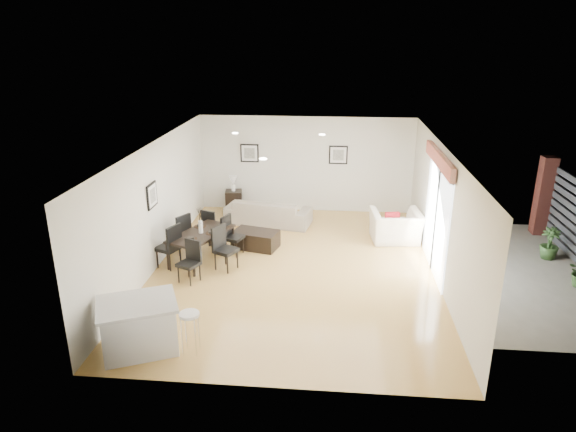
# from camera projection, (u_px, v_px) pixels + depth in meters

# --- Properties ---
(ground) EXTENTS (8.00, 8.00, 0.00)m
(ground) POSITION_uv_depth(u_px,v_px,m) (294.00, 269.00, 11.17)
(ground) COLOR tan
(ground) RESTS_ON ground
(wall_back) EXTENTS (6.00, 0.04, 2.70)m
(wall_back) POSITION_uv_depth(u_px,v_px,m) (306.00, 164.00, 14.47)
(wall_back) COLOR silver
(wall_back) RESTS_ON ground
(wall_front) EXTENTS (6.00, 0.04, 2.70)m
(wall_front) POSITION_uv_depth(u_px,v_px,m) (271.00, 305.00, 6.97)
(wall_front) COLOR silver
(wall_front) RESTS_ON ground
(wall_left) EXTENTS (0.04, 8.00, 2.70)m
(wall_left) POSITION_uv_depth(u_px,v_px,m) (155.00, 206.00, 10.98)
(wall_left) COLOR silver
(wall_left) RESTS_ON ground
(wall_right) EXTENTS (0.04, 8.00, 2.70)m
(wall_right) POSITION_uv_depth(u_px,v_px,m) (441.00, 215.00, 10.46)
(wall_right) COLOR silver
(wall_right) RESTS_ON ground
(ceiling) EXTENTS (6.00, 8.00, 0.02)m
(ceiling) POSITION_uv_depth(u_px,v_px,m) (295.00, 147.00, 10.27)
(ceiling) COLOR white
(ceiling) RESTS_ON wall_back
(sofa) EXTENTS (2.38, 1.27, 0.66)m
(sofa) POSITION_uv_depth(u_px,v_px,m) (268.00, 212.00, 13.74)
(sofa) COLOR gray
(sofa) RESTS_ON ground
(armchair) EXTENTS (1.28, 1.14, 0.76)m
(armchair) POSITION_uv_depth(u_px,v_px,m) (396.00, 226.00, 12.54)
(armchair) COLOR white
(armchair) RESTS_ON ground
(courtyard_plant_b) EXTENTS (0.54, 0.54, 0.73)m
(courtyard_plant_b) POSITION_uv_depth(u_px,v_px,m) (550.00, 243.00, 11.58)
(courtyard_plant_b) COLOR #2F4E21
(courtyard_plant_b) RESTS_ON ground
(dining_table) EXTENTS (1.35, 1.78, 0.67)m
(dining_table) POSITION_uv_depth(u_px,v_px,m) (201.00, 236.00, 11.40)
(dining_table) COLOR black
(dining_table) RESTS_ON ground
(dining_chair_wnear) EXTENTS (0.58, 0.58, 0.99)m
(dining_chair_wnear) POSITION_uv_depth(u_px,v_px,m) (171.00, 244.00, 11.06)
(dining_chair_wnear) COLOR black
(dining_chair_wnear) RESTS_ON ground
(dining_chair_wfar) EXTENTS (0.58, 0.58, 0.95)m
(dining_chair_wfar) POSITION_uv_depth(u_px,v_px,m) (181.00, 232.00, 11.81)
(dining_chair_wfar) COLOR black
(dining_chair_wfar) RESTS_ON ground
(dining_chair_enear) EXTENTS (0.59, 0.59, 0.97)m
(dining_chair_enear) POSITION_uv_depth(u_px,v_px,m) (223.00, 245.00, 11.03)
(dining_chair_enear) COLOR black
(dining_chair_enear) RESTS_ON ground
(dining_chair_efar) EXTENTS (0.52, 0.52, 0.92)m
(dining_chair_efar) POSITION_uv_depth(u_px,v_px,m) (230.00, 233.00, 11.77)
(dining_chair_efar) COLOR black
(dining_chair_efar) RESTS_ON ground
(dining_chair_head) EXTENTS (0.52, 0.52, 0.88)m
(dining_chair_head) POSITION_uv_depth(u_px,v_px,m) (191.00, 259.00, 10.50)
(dining_chair_head) COLOR black
(dining_chair_head) RESTS_ON ground
(dining_chair_foot) EXTENTS (0.50, 0.50, 0.86)m
(dining_chair_foot) POSITION_uv_depth(u_px,v_px,m) (211.00, 225.00, 12.37)
(dining_chair_foot) COLOR black
(dining_chair_foot) RESTS_ON ground
(vase) EXTENTS (0.64, 1.04, 0.59)m
(vase) POSITION_uv_depth(u_px,v_px,m) (200.00, 222.00, 11.29)
(vase) COLOR white
(vase) RESTS_ON dining_table
(coffee_table) EXTENTS (1.16, 0.86, 0.41)m
(coffee_table) POSITION_uv_depth(u_px,v_px,m) (256.00, 239.00, 12.22)
(coffee_table) COLOR black
(coffee_table) RESTS_ON ground
(side_table) EXTENTS (0.52, 0.52, 0.62)m
(side_table) POSITION_uv_depth(u_px,v_px,m) (234.00, 201.00, 14.69)
(side_table) COLOR black
(side_table) RESTS_ON ground
(table_lamp) EXTENTS (0.23, 0.23, 0.43)m
(table_lamp) POSITION_uv_depth(u_px,v_px,m) (233.00, 181.00, 14.49)
(table_lamp) COLOR white
(table_lamp) RESTS_ON side_table
(cushion) EXTENTS (0.35, 0.17, 0.34)m
(cushion) POSITION_uv_depth(u_px,v_px,m) (392.00, 219.00, 12.38)
(cushion) COLOR #A7151D
(cushion) RESTS_ON armchair
(kitchen_island) EXTENTS (1.49, 1.34, 0.85)m
(kitchen_island) POSITION_uv_depth(u_px,v_px,m) (139.00, 326.00, 8.19)
(kitchen_island) COLOR silver
(kitchen_island) RESTS_ON ground
(bar_stool) EXTENTS (0.32, 0.32, 0.70)m
(bar_stool) POSITION_uv_depth(u_px,v_px,m) (190.00, 319.00, 8.06)
(bar_stool) COLOR silver
(bar_stool) RESTS_ON ground
(framed_print_back_left) EXTENTS (0.52, 0.04, 0.52)m
(framed_print_back_left) POSITION_uv_depth(u_px,v_px,m) (250.00, 153.00, 14.48)
(framed_print_back_left) COLOR black
(framed_print_back_left) RESTS_ON wall_back
(framed_print_back_right) EXTENTS (0.52, 0.04, 0.52)m
(framed_print_back_right) POSITION_uv_depth(u_px,v_px,m) (338.00, 155.00, 14.26)
(framed_print_back_right) COLOR black
(framed_print_back_right) RESTS_ON wall_back
(framed_print_left_wall) EXTENTS (0.04, 0.52, 0.52)m
(framed_print_left_wall) POSITION_uv_depth(u_px,v_px,m) (152.00, 195.00, 10.69)
(framed_print_left_wall) COLOR black
(framed_print_left_wall) RESTS_ON wall_left
(sliding_door) EXTENTS (0.12, 2.70, 2.57)m
(sliding_door) POSITION_uv_depth(u_px,v_px,m) (438.00, 196.00, 10.64)
(sliding_door) COLOR white
(sliding_door) RESTS_ON wall_right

